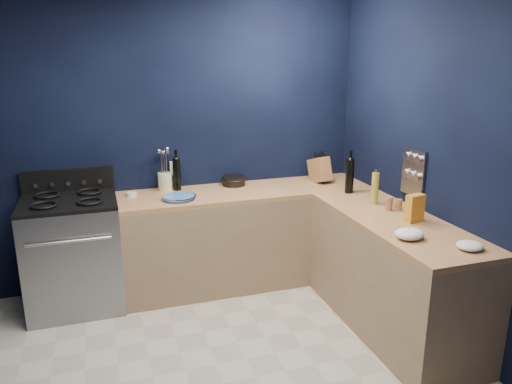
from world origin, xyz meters
name	(u,v)px	position (x,y,z in m)	size (l,w,h in m)	color
wall_back	(173,144)	(0.00, 1.76, 1.30)	(3.50, 0.02, 2.60)	black
wall_right	(466,173)	(1.76, 0.00, 1.30)	(0.02, 3.50, 2.60)	black
wall_front	(383,371)	(0.00, -1.76, 1.30)	(3.50, 0.02, 2.60)	black
cab_back	(247,238)	(0.60, 1.44, 0.43)	(2.30, 0.63, 0.86)	#907353
top_back	(246,192)	(0.60, 1.44, 0.88)	(2.30, 0.63, 0.04)	brown
cab_right	(393,277)	(1.44, 0.29, 0.43)	(0.63, 1.67, 0.86)	#907353
top_right	(397,222)	(1.44, 0.29, 0.88)	(0.63, 1.67, 0.04)	brown
gas_range	(74,256)	(-0.93, 1.42, 0.46)	(0.76, 0.66, 0.92)	gray
oven_door	(73,272)	(-0.93, 1.10, 0.45)	(0.59, 0.02, 0.42)	black
cooktop	(68,202)	(-0.93, 1.42, 0.94)	(0.76, 0.66, 0.03)	black
backguard	(68,181)	(-0.93, 1.72, 1.04)	(0.76, 0.06, 0.20)	black
spice_panel	(413,172)	(1.74, 0.55, 1.18)	(0.02, 0.28, 0.38)	gray
wall_outlet	(175,168)	(0.00, 1.74, 1.08)	(0.09, 0.02, 0.13)	white
plate_stack	(178,197)	(-0.04, 1.32, 0.92)	(0.28, 0.28, 0.03)	#3F63A8
ramekin	(132,194)	(-0.41, 1.55, 0.92)	(0.09, 0.09, 0.03)	white
utensil_crock	(165,181)	(-0.10, 1.65, 0.98)	(0.13, 0.13, 0.16)	beige
wine_bottle_back	(177,174)	(0.00, 1.63, 1.05)	(0.07, 0.07, 0.29)	black
lemon_basket	(234,181)	(0.53, 1.63, 0.94)	(0.22, 0.22, 0.08)	black
knife_block	(320,170)	(1.36, 1.50, 1.02)	(0.13, 0.21, 0.23)	brown
wine_bottle_right	(350,176)	(1.44, 1.06, 1.05)	(0.07, 0.07, 0.30)	black
oil_bottle	(375,188)	(1.48, 0.69, 1.03)	(0.06, 0.06, 0.26)	#A49D37
spice_jar_near	(389,204)	(1.50, 0.50, 0.95)	(0.05, 0.05, 0.11)	olive
spice_jar_far	(399,205)	(1.57, 0.47, 0.95)	(0.05, 0.05, 0.09)	olive
crouton_bag	(415,208)	(1.52, 0.21, 1.00)	(0.14, 0.07, 0.21)	red
towel_front	(409,234)	(1.28, -0.09, 0.94)	(0.20, 0.17, 0.07)	white
towel_end	(470,246)	(1.53, -0.37, 0.93)	(0.17, 0.16, 0.05)	white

